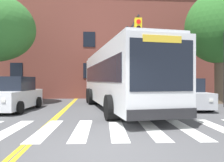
% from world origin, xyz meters
% --- Properties ---
extents(ground_plane, '(120.00, 120.00, 0.00)m').
position_xyz_m(ground_plane, '(0.00, 0.00, 0.00)').
color(ground_plane, '#4C4C4F').
extents(crosswalk, '(15.17, 3.87, 0.01)m').
position_xyz_m(crosswalk, '(-0.73, 2.30, 0.00)').
color(crosswalk, white).
rests_on(crosswalk, ground).
extents(lane_line_yellow_inner, '(0.12, 36.00, 0.01)m').
position_xyz_m(lane_line_yellow_inner, '(-2.16, 16.30, 0.00)').
color(lane_line_yellow_inner, gold).
rests_on(lane_line_yellow_inner, ground).
extents(lane_line_yellow_outer, '(0.12, 36.00, 0.01)m').
position_xyz_m(lane_line_yellow_outer, '(-2.00, 16.30, 0.00)').
color(lane_line_yellow_outer, gold).
rests_on(lane_line_yellow_outer, ground).
extents(city_bus, '(4.30, 12.02, 3.49)m').
position_xyz_m(city_bus, '(1.09, 7.75, 1.87)').
color(city_bus, white).
rests_on(city_bus, ground).
extents(car_white_near_lane, '(2.39, 4.42, 1.90)m').
position_xyz_m(car_white_near_lane, '(-4.89, 7.35, 0.86)').
color(car_white_near_lane, white).
rests_on(car_white_near_lane, ground).
extents(car_silver_far_lane, '(2.42, 4.94, 1.81)m').
position_xyz_m(car_silver_far_lane, '(5.25, 7.82, 0.82)').
color(car_silver_far_lane, '#B7BABF').
rests_on(car_silver_far_lane, ground).
extents(traffic_light_overhead, '(0.35, 4.50, 5.38)m').
position_xyz_m(traffic_light_overhead, '(1.83, 7.64, 3.60)').
color(traffic_light_overhead, '#28282D').
rests_on(traffic_light_overhead, ground).
extents(street_tree_curbside_large, '(5.27, 5.17, 8.29)m').
position_xyz_m(street_tree_curbside_large, '(8.86, 10.20, 5.56)').
color(street_tree_curbside_large, brown).
rests_on(street_tree_curbside_large, ground).
extents(building_facade, '(32.83, 8.79, 10.37)m').
position_xyz_m(building_facade, '(-0.90, 19.39, 5.19)').
color(building_facade, brown).
rests_on(building_facade, ground).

